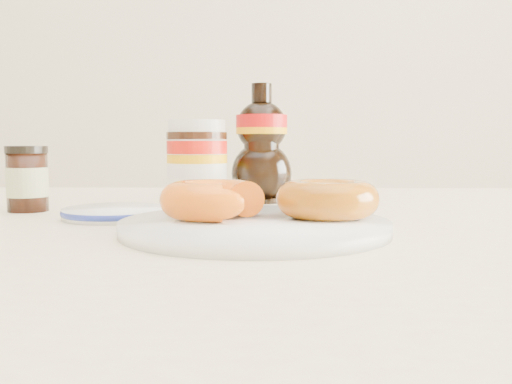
{
  "coord_description": "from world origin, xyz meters",
  "views": [
    {
      "loc": [
        -0.0,
        -0.53,
        0.84
      ],
      "look_at": [
        -0.02,
        0.06,
        0.79
      ],
      "focal_mm": 40.0,
      "sensor_mm": 36.0,
      "label": 1
    }
  ],
  "objects_px": {
    "plate": "(255,226)",
    "syrup_bottle": "(262,143)",
    "donut_whole": "(327,199)",
    "nutella_jar": "(197,159)",
    "donut_bitten": "(212,200)",
    "dining_table": "(271,294)",
    "blue_rim_saucer": "(115,212)",
    "dark_jar": "(27,179)"
  },
  "relations": [
    {
      "from": "dining_table",
      "to": "dark_jar",
      "type": "distance_m",
      "value": 0.34
    },
    {
      "from": "donut_whole",
      "to": "syrup_bottle",
      "type": "height_order",
      "value": "syrup_bottle"
    },
    {
      "from": "donut_whole",
      "to": "nutella_jar",
      "type": "height_order",
      "value": "nutella_jar"
    },
    {
      "from": "dark_jar",
      "to": "nutella_jar",
      "type": "bearing_deg",
      "value": 19.74
    },
    {
      "from": "plate",
      "to": "dark_jar",
      "type": "height_order",
      "value": "dark_jar"
    },
    {
      "from": "nutella_jar",
      "to": "dining_table",
      "type": "bearing_deg",
      "value": -56.12
    },
    {
      "from": "donut_whole",
      "to": "donut_bitten",
      "type": "bearing_deg",
      "value": -175.38
    },
    {
      "from": "plate",
      "to": "dark_jar",
      "type": "xyz_separation_m",
      "value": [
        -0.29,
        0.17,
        0.03
      ]
    },
    {
      "from": "nutella_jar",
      "to": "blue_rim_saucer",
      "type": "xyz_separation_m",
      "value": [
        -0.08,
        -0.14,
        -0.06
      ]
    },
    {
      "from": "nutella_jar",
      "to": "dark_jar",
      "type": "bearing_deg",
      "value": -160.26
    },
    {
      "from": "dining_table",
      "to": "donut_whole",
      "type": "height_order",
      "value": "donut_whole"
    },
    {
      "from": "donut_bitten",
      "to": "donut_whole",
      "type": "bearing_deg",
      "value": -4.43
    },
    {
      "from": "dining_table",
      "to": "nutella_jar",
      "type": "relative_size",
      "value": 12.03
    },
    {
      "from": "donut_bitten",
      "to": "dining_table",
      "type": "bearing_deg",
      "value": 43.53
    },
    {
      "from": "plate",
      "to": "blue_rim_saucer",
      "type": "distance_m",
      "value": 0.19
    },
    {
      "from": "dining_table",
      "to": "dark_jar",
      "type": "height_order",
      "value": "dark_jar"
    },
    {
      "from": "plate",
      "to": "syrup_bottle",
      "type": "relative_size",
      "value": 1.51
    },
    {
      "from": "dining_table",
      "to": "plate",
      "type": "relative_size",
      "value": 5.47
    },
    {
      "from": "dining_table",
      "to": "syrup_bottle",
      "type": "relative_size",
      "value": 8.25
    },
    {
      "from": "donut_whole",
      "to": "plate",
      "type": "bearing_deg",
      "value": -161.47
    },
    {
      "from": "dining_table",
      "to": "syrup_bottle",
      "type": "xyz_separation_m",
      "value": [
        -0.01,
        0.19,
        0.17
      ]
    },
    {
      "from": "donut_bitten",
      "to": "blue_rim_saucer",
      "type": "bearing_deg",
      "value": 134.54
    },
    {
      "from": "donut_whole",
      "to": "dark_jar",
      "type": "xyz_separation_m",
      "value": [
        -0.36,
        0.14,
        0.01
      ]
    },
    {
      "from": "donut_whole",
      "to": "dark_jar",
      "type": "relative_size",
      "value": 1.24
    },
    {
      "from": "donut_whole",
      "to": "nutella_jar",
      "type": "xyz_separation_m",
      "value": [
        -0.16,
        0.22,
        0.03
      ]
    },
    {
      "from": "donut_whole",
      "to": "dark_jar",
      "type": "bearing_deg",
      "value": 158.33
    },
    {
      "from": "syrup_bottle",
      "to": "donut_whole",
      "type": "bearing_deg",
      "value": -75.26
    },
    {
      "from": "dining_table",
      "to": "donut_bitten",
      "type": "distance_m",
      "value": 0.15
    },
    {
      "from": "dining_table",
      "to": "donut_bitten",
      "type": "xyz_separation_m",
      "value": [
        -0.06,
        -0.08,
        0.11
      ]
    },
    {
      "from": "dining_table",
      "to": "blue_rim_saucer",
      "type": "height_order",
      "value": "blue_rim_saucer"
    },
    {
      "from": "blue_rim_saucer",
      "to": "nutella_jar",
      "type": "bearing_deg",
      "value": 60.78
    },
    {
      "from": "dining_table",
      "to": "syrup_bottle",
      "type": "bearing_deg",
      "value": 93.92
    },
    {
      "from": "donut_bitten",
      "to": "nutella_jar",
      "type": "relative_size",
      "value": 0.88
    },
    {
      "from": "donut_bitten",
      "to": "syrup_bottle",
      "type": "xyz_separation_m",
      "value": [
        0.04,
        0.27,
        0.05
      ]
    },
    {
      "from": "blue_rim_saucer",
      "to": "syrup_bottle",
      "type": "bearing_deg",
      "value": 47.83
    },
    {
      "from": "blue_rim_saucer",
      "to": "donut_bitten",
      "type": "bearing_deg",
      "value": -36.41
    },
    {
      "from": "dining_table",
      "to": "nutella_jar",
      "type": "bearing_deg",
      "value": 123.88
    },
    {
      "from": "donut_whole",
      "to": "syrup_bottle",
      "type": "relative_size",
      "value": 0.6
    },
    {
      "from": "syrup_bottle",
      "to": "nutella_jar",
      "type": "bearing_deg",
      "value": -153.19
    },
    {
      "from": "donut_whole",
      "to": "nutella_jar",
      "type": "distance_m",
      "value": 0.27
    },
    {
      "from": "nutella_jar",
      "to": "syrup_bottle",
      "type": "bearing_deg",
      "value": 26.81
    },
    {
      "from": "dark_jar",
      "to": "blue_rim_saucer",
      "type": "relative_size",
      "value": 0.68
    }
  ]
}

